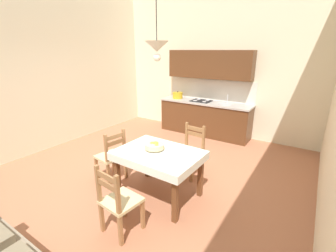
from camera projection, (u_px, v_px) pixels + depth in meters
name	position (u px, v px, depth m)	size (l,w,h in m)	color
ground_plane	(143.00, 180.00, 4.25)	(5.96, 6.71, 0.10)	#AD6B4C
wall_back	(216.00, 53.00, 6.06)	(5.96, 0.12, 4.26)	beige
wall_left	(39.00, 54.00, 5.00)	(0.12, 6.71, 4.26)	beige
kitchen_cabinetry	(206.00, 103.00, 6.22)	(2.45, 0.63, 2.20)	#56331C
dining_table	(159.00, 160.00, 3.53)	(1.27, 0.94, 0.75)	brown
dining_chair_kitchen_side	(190.00, 152.00, 4.24)	(0.46, 0.46, 0.93)	#D1BC89
dining_chair_camera_side	(119.00, 202.00, 2.84)	(0.46, 0.46, 0.93)	#D1BC89
dining_chair_tv_side	(112.00, 156.00, 4.05)	(0.48, 0.48, 0.93)	#D1BC89
fruit_bowl	(155.00, 146.00, 3.54)	(0.30, 0.30, 0.12)	beige
pendant_lamp	(157.00, 47.00, 3.13)	(0.32, 0.32, 0.81)	black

